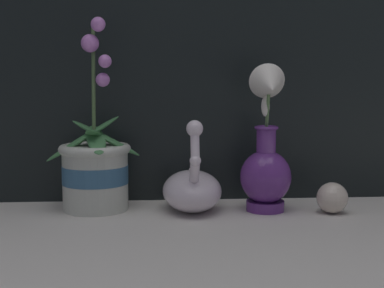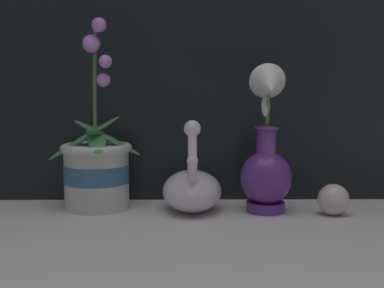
# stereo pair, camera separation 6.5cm
# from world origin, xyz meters

# --- Properties ---
(ground_plane) EXTENTS (2.80, 2.80, 0.00)m
(ground_plane) POSITION_xyz_m (0.00, 0.00, 0.00)
(ground_plane) COLOR beige
(orchid_potted_plant) EXTENTS (0.21, 0.20, 0.41)m
(orchid_potted_plant) POSITION_xyz_m (-0.23, 0.13, 0.09)
(orchid_potted_plant) COLOR beige
(orchid_potted_plant) RESTS_ON ground_plane
(swan_figurine) EXTENTS (0.13, 0.21, 0.20)m
(swan_figurine) POSITION_xyz_m (-0.03, 0.10, 0.05)
(swan_figurine) COLOR white
(swan_figurine) RESTS_ON ground_plane
(blue_vase) EXTENTS (0.11, 0.12, 0.32)m
(blue_vase) POSITION_xyz_m (0.13, 0.09, 0.11)
(blue_vase) COLOR #602D7F
(blue_vase) RESTS_ON ground_plane
(glass_sphere) EXTENTS (0.07, 0.07, 0.07)m
(glass_sphere) POSITION_xyz_m (0.27, 0.06, 0.03)
(glass_sphere) COLOR beige
(glass_sphere) RESTS_ON ground_plane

